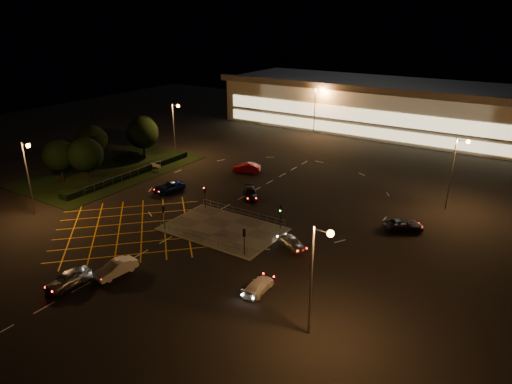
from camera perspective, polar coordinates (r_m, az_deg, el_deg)
The scene contains 27 objects.
ground at distance 59.90m, azimuth -4.56°, elevation -3.52°, with size 180.00×180.00×0.00m, color black.
pedestrian_island at distance 57.34m, azimuth -4.18°, elevation -4.63°, with size 14.00×9.00×0.12m, color #4C4944.
grass_verge at distance 82.41m, azimuth -17.69°, elevation 2.61°, with size 18.00×30.00×0.08m, color black.
hedge at distance 78.61m, azimuth -15.36°, elevation 2.33°, with size 2.00×26.00×1.00m, color black.
supermarket at distance 111.81m, azimuth 15.23°, elevation 10.45°, with size 72.00×26.50×10.50m.
streetlight_sw at distance 65.73m, azimuth -26.58°, elevation 2.64°, with size 1.78×0.56×10.03m.
streetlight_se at distance 36.73m, azimuth 7.61°, elevation -9.26°, with size 1.78×0.56×10.03m.
streetlight_nw at distance 85.43m, azimuth -10.07°, elevation 8.50°, with size 1.78×0.56×10.03m.
streetlight_ne at distance 66.19m, azimuth 23.76°, elevation 3.22°, with size 1.78×0.56×10.03m.
streetlight_far_left at distance 102.23m, azimuth 7.60°, elevation 10.74°, with size 1.78×0.56×10.03m.
signal_sw at distance 57.27m, azimuth -11.46°, elevation -2.52°, with size 0.28×0.30×3.15m.
signal_se at distance 50.26m, azimuth -1.48°, elevation -5.59°, with size 0.28×0.30×3.15m.
signal_nw at distance 62.71m, azimuth -6.44°, elevation -0.06°, with size 0.28×0.30×3.15m.
signal_ne at distance 56.39m, azimuth 3.10°, elevation -2.49°, with size 0.28×0.30×3.15m.
tree_a at distance 78.26m, azimuth -23.43°, elevation 4.17°, with size 5.04×5.04×6.86m.
tree_b at distance 84.19m, azimuth -19.81°, elevation 6.02°, with size 5.40×5.40×7.35m.
tree_c at distance 86.11m, azimuth -14.00°, elevation 7.19°, with size 5.76×5.76×7.84m.
tree_d at distance 94.57m, azimuth -13.86°, elevation 7.87°, with size 4.68×4.68×6.37m.
tree_e at distance 76.08m, azimuth -20.52°, elevation 4.38°, with size 5.40×5.40×7.35m.
car_near_silver at distance 49.37m, azimuth -22.41°, elevation -10.00°, with size 1.86×4.63×1.58m, color #9B9DA1.
car_queue_white at distance 49.69m, azimuth -17.10°, elevation -9.09°, with size 1.59×4.56×1.50m, color white.
car_left_blue at distance 70.17m, azimuth -10.88°, elevation 0.60°, with size 2.33×5.06×1.41m, color #0D1E52.
car_far_dkgrey at distance 66.71m, azimuth -0.69°, elevation -0.14°, with size 1.88×4.63×1.34m, color black.
car_right_silver at distance 52.87m, azimuth 4.48°, elevation -6.27°, with size 1.60×3.97×1.35m, color silver.
car_circ_red at distance 77.49m, azimuth -1.18°, elevation 3.06°, with size 1.66×4.75×1.57m, color maroon.
car_east_grey at distance 59.57m, azimuth 17.95°, elevation -3.97°, with size 2.34×5.07×1.41m, color black.
car_approach_white at distance 45.02m, azimuth 0.30°, elevation -11.66°, with size 1.72×4.22×1.23m, color silver.
Camera 1 is at (33.39, -42.88, 25.19)m, focal length 32.00 mm.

